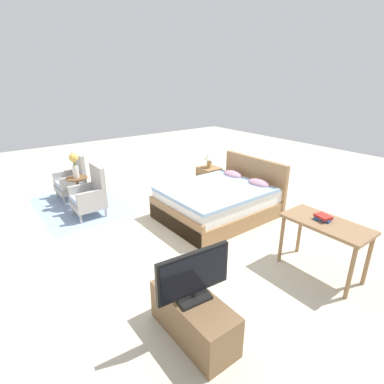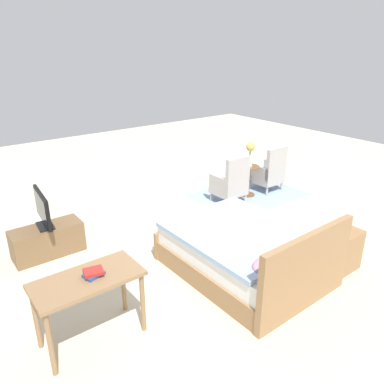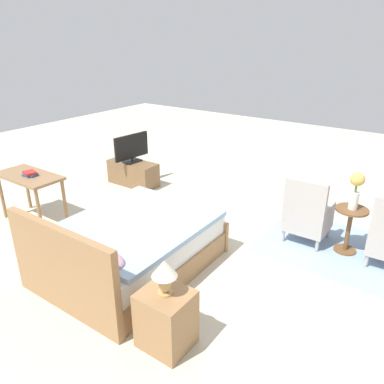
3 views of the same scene
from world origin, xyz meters
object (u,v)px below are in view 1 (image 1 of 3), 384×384
at_px(nightstand, 209,179).
at_px(vanity_desk, 325,230).
at_px(tv_stand, 193,317).
at_px(side_table, 78,188).
at_px(armchair_by_window_right, 90,196).
at_px(tv_flatscreen, 194,276).
at_px(bed, 220,201).
at_px(flower_vase, 74,163).
at_px(table_lamp, 209,158).
at_px(armchair_by_window_left, 73,181).
at_px(book_stack, 323,218).

xyz_separation_m(nightstand, vanity_desk, (3.16, -0.78, 0.34)).
bearing_deg(tv_stand, nightstand, 137.68).
bearing_deg(side_table, nightstand, 70.82).
relative_size(nightstand, tv_stand, 0.58).
height_order(armchair_by_window_right, tv_flatscreen, tv_flatscreen).
bearing_deg(bed, flower_vase, -136.20).
height_order(bed, vanity_desk, bed).
relative_size(flower_vase, table_lamp, 1.45).
distance_m(bed, nightstand, 1.28).
relative_size(armchair_by_window_left, tv_stand, 0.96).
relative_size(flower_vase, nightstand, 0.86).
distance_m(armchair_by_window_left, tv_flatscreen, 4.42).
bearing_deg(nightstand, book_stack, -13.87).
height_order(flower_vase, book_stack, flower_vase).
bearing_deg(side_table, book_stack, 24.35).
xyz_separation_m(flower_vase, tv_flatscreen, (3.88, -0.14, -0.19)).
bearing_deg(vanity_desk, tv_stand, -95.33).
xyz_separation_m(flower_vase, book_stack, (3.99, 1.81, -0.13)).
height_order(tv_flatscreen, vanity_desk, tv_flatscreen).
bearing_deg(bed, tv_flatscreen, -47.39).
bearing_deg(book_stack, vanity_desk, -10.37).
bearing_deg(table_lamp, tv_flatscreen, -42.31).
distance_m(flower_vase, nightstand, 2.79).
bearing_deg(armchair_by_window_left, side_table, -5.90).
relative_size(armchair_by_window_left, armchair_by_window_right, 1.00).
bearing_deg(table_lamp, side_table, -109.18).
distance_m(flower_vase, tv_stand, 3.94).
relative_size(armchair_by_window_left, side_table, 1.52).
distance_m(armchair_by_window_left, table_lamp, 2.92).
relative_size(tv_flatscreen, vanity_desk, 0.72).
bearing_deg(tv_flatscreen, tv_stand, 174.63).
distance_m(bed, vanity_desk, 2.10).
xyz_separation_m(bed, tv_flatscreen, (1.89, -2.05, 0.41)).
relative_size(tv_stand, vanity_desk, 0.92).
xyz_separation_m(tv_stand, vanity_desk, (0.18, 1.94, 0.40)).
xyz_separation_m(armchair_by_window_left, vanity_desk, (4.59, 1.74, 0.24)).
xyz_separation_m(armchair_by_window_left, tv_flatscreen, (4.41, -0.20, 0.32)).
xyz_separation_m(tv_flatscreen, book_stack, (0.11, 1.95, 0.06)).
height_order(armchair_by_window_left, tv_flatscreen, tv_flatscreen).
distance_m(bed, tv_stand, 2.79).
bearing_deg(armchair_by_window_left, tv_flatscreen, -2.58).
height_order(nightstand, book_stack, book_stack).
bearing_deg(tv_stand, armchair_by_window_left, 177.42).
distance_m(flower_vase, book_stack, 4.38).
distance_m(bed, tv_flatscreen, 2.82).
relative_size(armchair_by_window_left, tv_flatscreen, 1.23).
relative_size(armchair_by_window_left, table_lamp, 2.79).
height_order(armchair_by_window_left, side_table, armchair_by_window_left).
relative_size(armchair_by_window_left, vanity_desk, 0.88).
bearing_deg(flower_vase, bed, 43.80).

